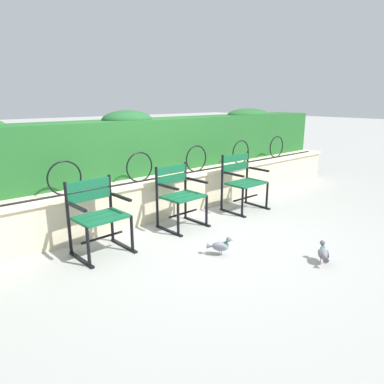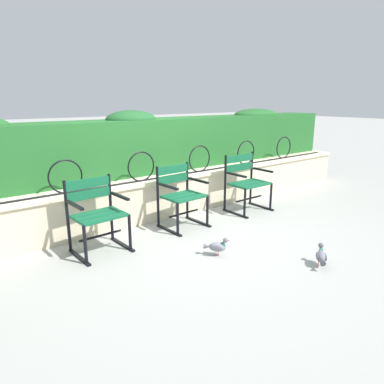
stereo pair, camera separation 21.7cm
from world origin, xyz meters
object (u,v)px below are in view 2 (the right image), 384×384
object	(u,v)px
park_chair_right	(246,181)
pigeon_near_chairs	(217,246)
park_chair_centre	(180,194)
pigeon_far_side	(321,256)
park_chair_left	(96,212)

from	to	relation	value
park_chair_right	pigeon_near_chairs	xyz separation A→B (m)	(-1.49, -0.98, -0.36)
park_chair_centre	park_chair_right	size ratio (longest dim) A/B	0.96
pigeon_near_chairs	pigeon_far_side	bearing A→B (deg)	-51.34
park_chair_right	pigeon_far_side	bearing A→B (deg)	-113.28
park_chair_left	pigeon_far_side	size ratio (longest dim) A/B	3.42
park_chair_left	park_chair_centre	size ratio (longest dim) A/B	1.00
park_chair_centre	park_chair_left	bearing A→B (deg)	-177.35
park_chair_centre	park_chair_right	world-z (taller)	park_chair_right
park_chair_left	pigeon_near_chairs	size ratio (longest dim) A/B	3.44
park_chair_centre	pigeon_near_chairs	world-z (taller)	park_chair_centre
park_chair_centre	pigeon_near_chairs	bearing A→B (deg)	-103.69
park_chair_left	pigeon_far_side	world-z (taller)	park_chair_left
park_chair_centre	park_chair_right	bearing A→B (deg)	-2.43
park_chair_left	pigeon_far_side	bearing A→B (deg)	-47.72
park_chair_right	pigeon_near_chairs	bearing A→B (deg)	-146.63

